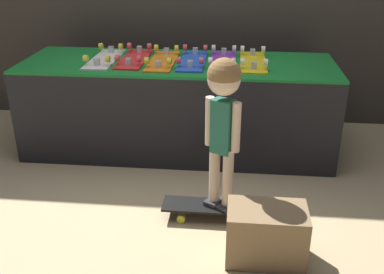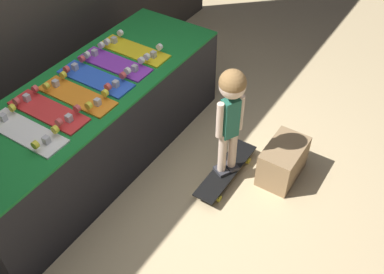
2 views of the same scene
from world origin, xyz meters
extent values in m
plane|color=tan|center=(0.00, 0.00, 0.00)|extent=(16.00, 16.00, 0.00)
cube|color=black|center=(0.00, 0.59, 0.36)|extent=(2.48, 0.82, 0.73)
cube|color=#19752D|center=(0.00, 0.59, 0.74)|extent=(2.48, 0.82, 0.02)
cube|color=white|center=(-0.59, 0.58, 0.75)|extent=(0.20, 0.62, 0.01)
cube|color=#B7B7BC|center=(-0.59, 0.79, 0.79)|extent=(0.04, 0.04, 0.05)
cylinder|color=yellow|center=(-0.51, 0.79, 0.81)|extent=(0.03, 0.05, 0.05)
cylinder|color=yellow|center=(-0.68, 0.79, 0.81)|extent=(0.03, 0.05, 0.05)
cube|color=#B7B7BC|center=(-0.59, 0.38, 0.79)|extent=(0.04, 0.04, 0.05)
cylinder|color=yellow|center=(-0.51, 0.38, 0.81)|extent=(0.03, 0.05, 0.05)
cylinder|color=yellow|center=(-0.68, 0.38, 0.81)|extent=(0.03, 0.05, 0.05)
cube|color=red|center=(-0.35, 0.61, 0.75)|extent=(0.20, 0.62, 0.01)
cube|color=#B7B7BC|center=(-0.35, 0.82, 0.79)|extent=(0.04, 0.04, 0.05)
cylinder|color=#D84C4C|center=(-0.27, 0.82, 0.81)|extent=(0.03, 0.05, 0.05)
cylinder|color=#D84C4C|center=(-0.44, 0.82, 0.81)|extent=(0.03, 0.05, 0.05)
cube|color=#B7B7BC|center=(-0.35, 0.41, 0.79)|extent=(0.04, 0.04, 0.05)
cylinder|color=#D84C4C|center=(-0.27, 0.41, 0.81)|extent=(0.03, 0.05, 0.05)
cylinder|color=#D84C4C|center=(-0.44, 0.41, 0.81)|extent=(0.03, 0.05, 0.05)
cube|color=orange|center=(-0.12, 0.57, 0.75)|extent=(0.20, 0.62, 0.01)
cube|color=#B7B7BC|center=(-0.12, 0.77, 0.79)|extent=(0.04, 0.04, 0.05)
cylinder|color=yellow|center=(-0.03, 0.77, 0.81)|extent=(0.03, 0.05, 0.05)
cylinder|color=yellow|center=(-0.20, 0.77, 0.81)|extent=(0.03, 0.05, 0.05)
cube|color=#B7B7BC|center=(-0.12, 0.36, 0.79)|extent=(0.04, 0.04, 0.05)
cylinder|color=yellow|center=(-0.03, 0.36, 0.81)|extent=(0.03, 0.05, 0.05)
cylinder|color=yellow|center=(-0.20, 0.36, 0.81)|extent=(0.03, 0.05, 0.05)
cube|color=blue|center=(0.12, 0.60, 0.75)|extent=(0.20, 0.62, 0.01)
cube|color=#B7B7BC|center=(0.12, 0.81, 0.79)|extent=(0.04, 0.04, 0.05)
cylinder|color=#D84C4C|center=(0.20, 0.81, 0.81)|extent=(0.03, 0.05, 0.05)
cylinder|color=#D84C4C|center=(0.03, 0.81, 0.81)|extent=(0.03, 0.05, 0.05)
cube|color=#B7B7BC|center=(0.12, 0.39, 0.79)|extent=(0.04, 0.04, 0.05)
cylinder|color=#D84C4C|center=(0.20, 0.39, 0.81)|extent=(0.03, 0.05, 0.05)
cylinder|color=#D84C4C|center=(0.03, 0.39, 0.81)|extent=(0.03, 0.05, 0.05)
cube|color=purple|center=(0.35, 0.61, 0.75)|extent=(0.20, 0.62, 0.01)
cube|color=#B7B7BC|center=(0.35, 0.81, 0.79)|extent=(0.04, 0.04, 0.05)
cylinder|color=white|center=(0.44, 0.81, 0.81)|extent=(0.03, 0.05, 0.05)
cylinder|color=white|center=(0.27, 0.81, 0.81)|extent=(0.03, 0.05, 0.05)
cube|color=#B7B7BC|center=(0.35, 0.40, 0.79)|extent=(0.04, 0.04, 0.05)
cylinder|color=white|center=(0.44, 0.40, 0.81)|extent=(0.03, 0.05, 0.05)
cylinder|color=white|center=(0.27, 0.40, 0.81)|extent=(0.03, 0.05, 0.05)
cube|color=yellow|center=(0.59, 0.60, 0.75)|extent=(0.20, 0.62, 0.01)
cube|color=#B7B7BC|center=(0.59, 0.81, 0.79)|extent=(0.04, 0.04, 0.05)
cylinder|color=white|center=(0.68, 0.81, 0.81)|extent=(0.03, 0.05, 0.05)
cylinder|color=white|center=(0.51, 0.81, 0.81)|extent=(0.03, 0.05, 0.05)
cube|color=#B7B7BC|center=(0.59, 0.40, 0.79)|extent=(0.04, 0.04, 0.05)
cylinder|color=white|center=(0.68, 0.40, 0.81)|extent=(0.03, 0.05, 0.05)
cylinder|color=white|center=(0.51, 0.40, 0.81)|extent=(0.03, 0.05, 0.05)
cube|color=black|center=(0.39, -0.43, 0.08)|extent=(0.74, 0.18, 0.01)
cube|color=#B7B7BC|center=(0.64, -0.43, 0.05)|extent=(0.04, 0.04, 0.05)
cylinder|color=yellow|center=(0.64, -0.35, 0.03)|extent=(0.05, 0.03, 0.05)
cylinder|color=yellow|center=(0.64, -0.50, 0.03)|extent=(0.05, 0.03, 0.05)
cube|color=#B7B7BC|center=(0.15, -0.43, 0.05)|extent=(0.04, 0.04, 0.05)
cylinder|color=yellow|center=(0.15, -0.35, 0.03)|extent=(0.05, 0.03, 0.05)
cylinder|color=yellow|center=(0.15, -0.50, 0.03)|extent=(0.05, 0.03, 0.05)
cube|color=#2D2D33|center=(0.44, -0.45, 0.11)|extent=(0.13, 0.15, 0.03)
cylinder|color=beige|center=(0.44, -0.45, 0.31)|extent=(0.07, 0.07, 0.38)
cube|color=#2D2D33|center=(0.35, -0.41, 0.11)|extent=(0.13, 0.15, 0.03)
cylinder|color=beige|center=(0.35, -0.41, 0.31)|extent=(0.07, 0.07, 0.38)
cube|color=#236651|center=(0.39, -0.43, 0.64)|extent=(0.15, 0.13, 0.33)
cylinder|color=beige|center=(0.47, -0.47, 0.65)|extent=(0.05, 0.05, 0.30)
cylinder|color=beige|center=(0.32, -0.39, 0.65)|extent=(0.05, 0.05, 0.30)
sphere|color=beige|center=(0.39, -0.43, 0.93)|extent=(0.19, 0.19, 0.19)
sphere|color=olive|center=(0.39, -0.43, 0.95)|extent=(0.19, 0.19, 0.19)
cube|color=#8E704C|center=(0.66, -0.80, 0.16)|extent=(0.43, 0.27, 0.32)
camera|label=1|loc=(0.46, -2.86, 1.67)|focal=42.00mm
camera|label=2|loc=(-1.84, -1.54, 2.76)|focal=42.00mm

